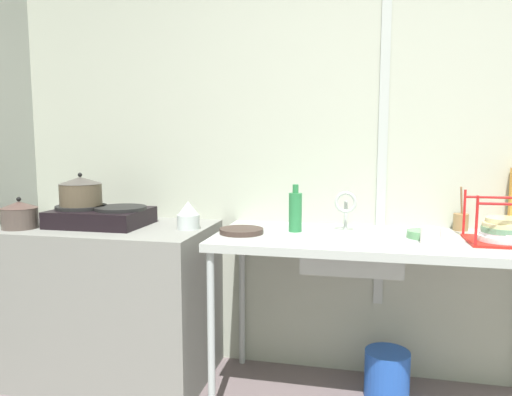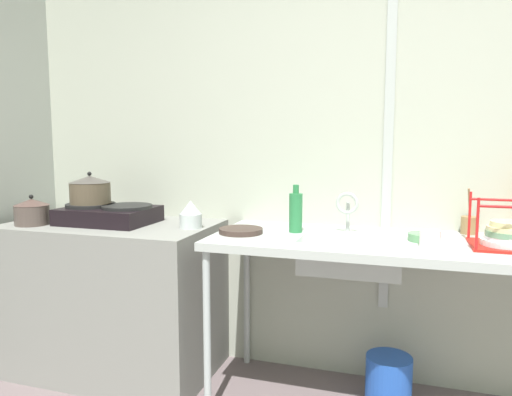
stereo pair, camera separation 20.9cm
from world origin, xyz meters
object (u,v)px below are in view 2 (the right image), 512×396
Objects in this scene: pot_beside_stove at (32,212)px; bottle_by_sink at (296,212)px; pot_on_left_burner at (90,190)px; bucket_on_floor at (389,380)px; percolator at (191,215)px; stove at (109,214)px; frying_pan at (241,231)px; sink_basin at (351,255)px; small_bowl_on_drainboard at (424,237)px; cup_by_rack at (430,239)px; dish_rack at (509,236)px; faucet at (347,206)px; utensil_jar at (469,225)px.

pot_beside_stove is 1.47m from bottle_by_sink.
bucket_on_floor is (1.68, 0.08, -0.93)m from pot_on_left_burner.
percolator is 0.57m from bottle_by_sink.
stove is 0.18m from pot_on_left_burner.
pot_on_left_burner is 0.93× the size of bucket_on_floor.
percolator is 0.66× the size of frying_pan.
sink_basin is at bearing -0.88° from stove.
stove is at bearing -176.90° from bucket_on_floor.
small_bowl_on_drainboard is (1.81, 0.03, -0.17)m from pot_on_left_burner.
cup_by_rack is 0.37× the size of bottle_by_sink.
percolator is 0.32m from frying_pan.
bottle_by_sink is (-0.29, 0.08, 0.18)m from sink_basin.
pot_on_left_burner is 2.16m from dish_rack.
cup_by_rack is (1.83, -0.10, -0.15)m from pot_on_left_burner.
bottle_by_sink reaches higher than sink_basin.
bottle_by_sink reaches higher than bucket_on_floor.
bucket_on_floor is (0.23, -0.04, -0.87)m from faucet.
cup_by_rack is 0.42m from utensil_jar.
sink_basin is 5.28× the size of cup_by_rack.
bottle_by_sink reaches higher than small_bowl_on_drainboard.
pot_beside_stove reaches higher than cup_by_rack.
sink_basin is (1.74, 0.15, -0.15)m from pot_beside_stove.
pot_beside_stove is 0.76× the size of bucket_on_floor.
small_bowl_on_drainboard is at bearing 0.91° from stove.
faucet is 0.40m from small_bowl_on_drainboard.
bucket_on_floor is at bearing 157.53° from small_bowl_on_drainboard.
frying_pan is at bearing -3.30° from pot_on_left_burner.
percolator is at bearing 179.22° from dish_rack.
frying_pan is at bearing -176.57° from sink_basin.
sink_basin is at bearing -1.66° from percolator.
small_bowl_on_drainboard is (0.33, 0.05, 0.10)m from sink_basin.
frying_pan is at bearing 177.14° from cup_by_rack.
dish_rack is at bearing -0.48° from stove.
frying_pan is at bearing -178.28° from dish_rack.
dish_rack reaches higher than stove.
pot_beside_stove is at bearing -175.04° from sink_basin.
stove is 0.42m from pot_beside_stove.
cup_by_rack is 0.13m from small_bowl_on_drainboard.
dish_rack is at bearing -66.82° from utensil_jar.
utensil_jar is (1.40, 0.27, -0.02)m from percolator.
faucet is 0.85× the size of bucket_on_floor.
dish_rack is at bearing -4.52° from bottle_by_sink.
faucet is at bearing -165.47° from utensil_jar.
pot_on_left_burner is 1.51m from sink_basin.
stove is at bearing 179.12° from sink_basin.
sink_basin is at bearing -151.29° from bucket_on_floor.
faucet is 0.86× the size of bottle_by_sink.
frying_pan is 1.22m from dish_rack.
frying_pan is at bearing -160.75° from faucet.
pot_on_left_burner is at bearing 179.55° from dish_rack.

